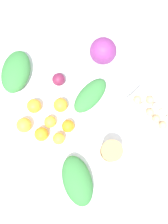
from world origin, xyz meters
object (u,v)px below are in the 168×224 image
Objects in this scene: greens_bunch_kale at (77,181)px; orange_1 at (59,139)px; egg_carton at (152,110)px; orange_3 at (50,122)px; orange_0 at (61,105)px; cabbage_purple at (103,51)px; orange_4 at (34,106)px; paper_bag at (111,151)px; greens_bunch_chard at (90,95)px; beet_root at (59,79)px; greens_bunch_scallion at (16,72)px; orange_6 at (68,126)px; orange_5 at (41,134)px; orange_2 at (24,125)px.

orange_1 is at bearing -41.22° from greens_bunch_kale.
egg_carton is 4.47× the size of orange_3.
orange_1 is (-0.07, 0.17, -0.01)m from orange_0.
cabbage_purple is 1.92× the size of orange_4.
paper_bag reaches higher than orange_0.
beet_root is (0.20, -0.01, 0.00)m from greens_bunch_chard.
orange_6 is at bearing 157.68° from greens_bunch_scallion.
orange_4 is (-0.18, 0.14, -0.01)m from greens_bunch_scallion.
greens_bunch_chard is at bearing 97.45° from cabbage_purple.
cabbage_purple reaches higher than orange_3.
orange_1 is at bearing 78.38° from greens_bunch_chard.
egg_carton is 3.93× the size of orange_5.
egg_carton reaches higher than orange_2.
greens_bunch_chard is 3.65× the size of orange_1.
orange_0 is at bearing -53.00° from greens_bunch_kale.
orange_2 reaches higher than greens_bunch_chard.
greens_bunch_kale is (0.10, 0.21, -0.01)m from paper_bag.
paper_bag is at bearing 91.19° from egg_carton.
paper_bag is 0.37m from orange_0.
orange_2 is 1.17× the size of orange_6.
greens_bunch_kale is (-0.16, 0.71, -0.03)m from cabbage_purple.
cabbage_purple is at bearing -4.52° from egg_carton.
orange_0 reaches higher than orange_5.
orange_4 is at bearing -49.84° from orange_5.
orange_6 is at bearing -138.94° from orange_5.
egg_carton is at bearing -145.70° from orange_6.
orange_6 is (-0.40, 0.16, -0.01)m from greens_bunch_scallion.
greens_bunch_scallion is at bearing -31.22° from orange_3.
greens_bunch_chard is 0.30m from orange_1.
egg_carton reaches higher than orange_6.
orange_4 is (-0.00, -0.12, -0.00)m from orange_2.
greens_bunch_kale is at bearing 102.42° from cabbage_purple.
orange_3 is (0.26, -0.22, -0.01)m from greens_bunch_kale.
orange_1 is at bearing 151.57° from orange_4.
orange_4 reaches higher than beet_root.
orange_2 is at bearing 79.09° from beet_root.
greens_bunch_scallion is (0.79, 0.10, 0.00)m from egg_carton.
orange_3 is (0.08, -0.06, 0.00)m from orange_1.
greens_bunch_scallion is 0.25m from beet_root.
orange_4 is 1.05× the size of orange_5.
greens_bunch_kale is at bearing 64.01° from paper_bag.
greens_bunch_kale is 3.89× the size of orange_3.
paper_bag is 1.71× the size of orange_3.
orange_5 is at bearing 9.86° from paper_bag.
greens_bunch_scallion is (0.41, 0.30, -0.03)m from cabbage_purple.
orange_0 is at bearing 166.65° from greens_bunch_scallion.
orange_0 is at bearing -126.40° from orange_2.
greens_bunch_kale is at bearing 127.00° from orange_0.
orange_2 is 1.08× the size of orange_5.
greens_bunch_kale is 0.31m from orange_5.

